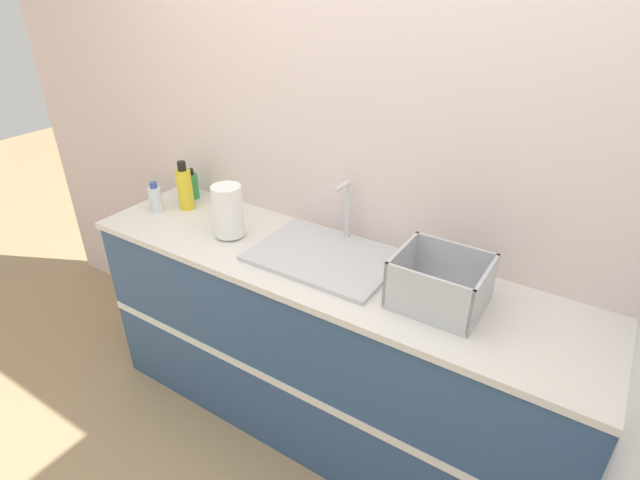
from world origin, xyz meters
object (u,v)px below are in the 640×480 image
object	(u,v)px
paper_towel_roll	(228,211)
dish_rack	(440,287)
sink	(325,254)
bottle_yellow	(185,188)
bottle_green	(191,185)
bottle_clear	(156,199)

from	to	relation	value
paper_towel_roll	dish_rack	xyz separation A→B (m)	(0.98, 0.02, -0.05)
sink	bottle_yellow	world-z (taller)	sink
paper_towel_roll	dish_rack	distance (m)	0.99
paper_towel_roll	bottle_green	size ratio (longest dim) A/B	1.53
sink	bottle_green	size ratio (longest dim) A/B	3.75
bottle_green	bottle_yellow	bearing A→B (deg)	-56.28
dish_rack	bottle_clear	bearing A→B (deg)	-179.22
sink	bottle_green	bearing A→B (deg)	171.10
sink	bottle_green	distance (m)	0.94
paper_towel_roll	bottle_clear	world-z (taller)	paper_towel_roll
sink	bottle_green	world-z (taller)	sink
paper_towel_roll	dish_rack	world-z (taller)	paper_towel_roll
sink	bottle_yellow	size ratio (longest dim) A/B	2.40
bottle_green	bottle_clear	size ratio (longest dim) A/B	1.03
dish_rack	bottle_clear	distance (m)	1.47
dish_rack	bottle_clear	xyz separation A→B (m)	(-1.47, -0.02, -0.01)
paper_towel_roll	bottle_yellow	bearing A→B (deg)	164.73
paper_towel_roll	bottle_green	distance (m)	0.51
dish_rack	bottle_yellow	bearing A→B (deg)	176.42
bottle_clear	bottle_yellow	bearing A→B (deg)	46.31
sink	dish_rack	xyz separation A→B (m)	(0.52, -0.05, 0.06)
paper_towel_roll	dish_rack	size ratio (longest dim) A/B	0.76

